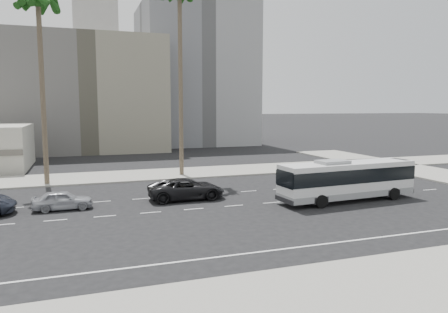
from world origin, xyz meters
name	(u,v)px	position (x,y,z in m)	size (l,w,h in m)	color
ground	(272,203)	(0.00, 0.00, 0.00)	(700.00, 700.00, 0.00)	black
sidewalk_north	(210,172)	(0.00, 15.50, 0.07)	(120.00, 7.00, 0.15)	gray
sidewalk_south	(440,285)	(0.00, -15.50, 0.07)	(120.00, 7.00, 0.15)	gray
midrise_beige_west	(87,95)	(-12.00, 45.00, 9.00)	(24.00, 18.00, 18.00)	#66635C
midrise_gray_center	(194,76)	(8.00, 52.00, 13.00)	(20.00, 20.00, 26.00)	slate
civic_tower	(96,55)	(-2.00, 250.00, 38.83)	(42.00, 42.00, 129.00)	beige
highrise_right	(177,61)	(45.00, 230.00, 35.00)	(26.00, 26.00, 70.00)	slate
highrise_far	(203,74)	(70.00, 260.00, 30.00)	(22.00, 22.00, 60.00)	slate
city_bus	(347,179)	(5.75, -1.18, 1.66)	(11.18, 3.23, 3.17)	silver
car_a	(186,189)	(-5.71, 3.25, 0.82)	(5.87, 2.71, 1.63)	black
car_b	(63,200)	(-14.63, 2.85, 0.68)	(4.00, 1.61, 1.36)	#9A9CA2
palm_mid	(38,5)	(-16.34, 13.13, 15.89)	(5.73, 5.73, 17.67)	brown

